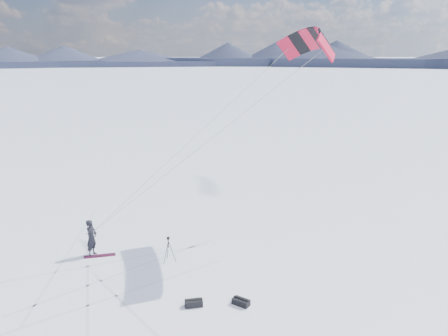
{
  "coord_description": "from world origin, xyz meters",
  "views": [
    {
      "loc": [
        3.37,
        -18.67,
        10.32
      ],
      "look_at": [
        3.41,
        3.67,
        4.36
      ],
      "focal_mm": 35.0,
      "sensor_mm": 36.0,
      "label": 1
    }
  ],
  "objects_px": {
    "snowkiter": "(93,255)",
    "tripod": "(168,246)",
    "gear_bag_b": "(241,302)",
    "snowboard": "(100,256)",
    "gear_bag_a": "(194,303)"
  },
  "relations": [
    {
      "from": "gear_bag_b",
      "to": "tripod",
      "type": "bearing_deg",
      "value": 165.16
    },
    {
      "from": "snowkiter",
      "to": "gear_bag_b",
      "type": "relative_size",
      "value": 2.45
    },
    {
      "from": "gear_bag_b",
      "to": "snowkiter",
      "type": "bearing_deg",
      "value": -178.0
    },
    {
      "from": "tripod",
      "to": "gear_bag_b",
      "type": "relative_size",
      "value": 1.66
    },
    {
      "from": "snowkiter",
      "to": "tripod",
      "type": "relative_size",
      "value": 1.47
    },
    {
      "from": "snowboard",
      "to": "gear_bag_b",
      "type": "bearing_deg",
      "value": -45.27
    },
    {
      "from": "gear_bag_a",
      "to": "snowkiter",
      "type": "bearing_deg",
      "value": 129.16
    },
    {
      "from": "tripod",
      "to": "gear_bag_a",
      "type": "relative_size",
      "value": 1.68
    },
    {
      "from": "snowkiter",
      "to": "snowboard",
      "type": "height_order",
      "value": "snowkiter"
    },
    {
      "from": "snowboard",
      "to": "tripod",
      "type": "xyz_separation_m",
      "value": [
        3.69,
        -0.59,
        0.84
      ]
    },
    {
      "from": "snowboard",
      "to": "tripod",
      "type": "distance_m",
      "value": 3.83
    },
    {
      "from": "snowkiter",
      "to": "gear_bag_a",
      "type": "relative_size",
      "value": 2.48
    },
    {
      "from": "gear_bag_a",
      "to": "gear_bag_b",
      "type": "xyz_separation_m",
      "value": [
        1.98,
        0.09,
        -0.0
      ]
    },
    {
      "from": "snowkiter",
      "to": "gear_bag_b",
      "type": "distance_m",
      "value": 8.92
    },
    {
      "from": "snowboard",
      "to": "gear_bag_b",
      "type": "height_order",
      "value": "gear_bag_b"
    }
  ]
}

